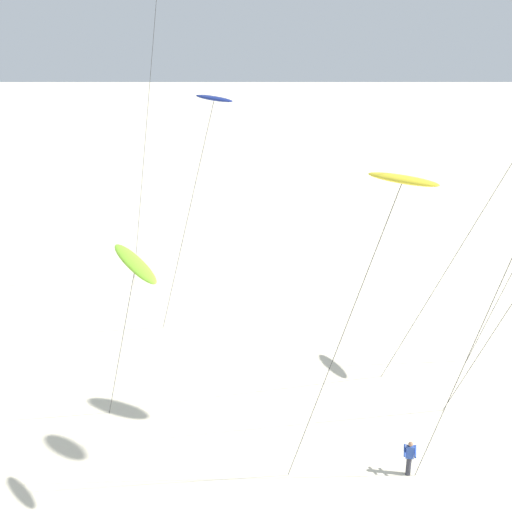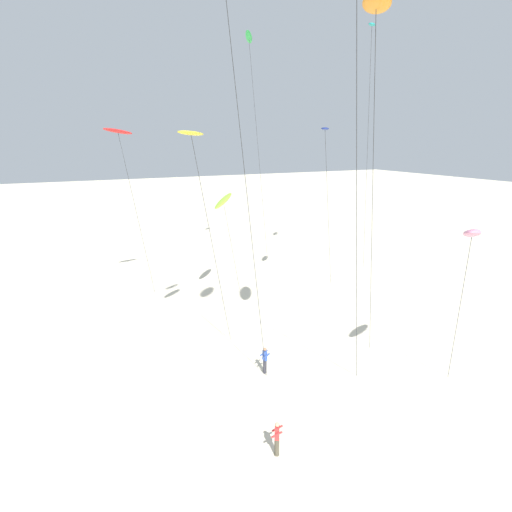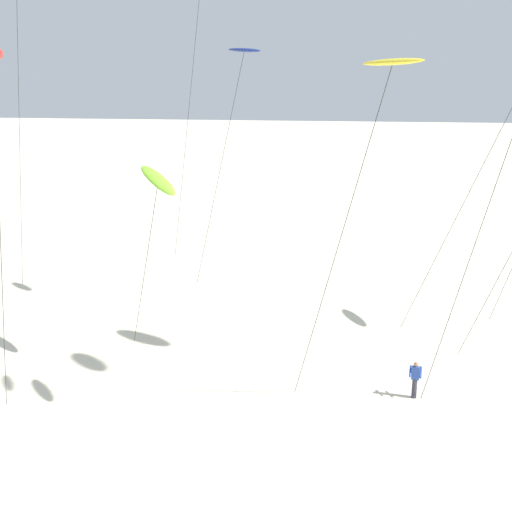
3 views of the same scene
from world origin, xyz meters
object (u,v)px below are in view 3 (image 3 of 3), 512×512
object	(u,v)px
kite_lime	(158,181)
kite_navy	(243,55)
kite_flyer_middle	(415,379)
kite_yellow	(391,67)

from	to	relation	value
kite_lime	kite_navy	world-z (taller)	kite_navy
kite_lime	kite_flyer_middle	distance (m)	14.17
kite_navy	kite_flyer_middle	size ratio (longest dim) A/B	8.75
kite_navy	kite_flyer_middle	world-z (taller)	kite_navy
kite_navy	kite_flyer_middle	bearing A→B (deg)	-48.48
kite_navy	kite_flyer_middle	distance (m)	18.63
kite_navy	kite_flyer_middle	xyz separation A→B (m)	(8.61, -9.73, -13.35)
kite_navy	kite_yellow	bearing A→B (deg)	-63.41
kite_lime	kite_flyer_middle	size ratio (longest dim) A/B	5.71
kite_navy	kite_lime	bearing A→B (deg)	-111.02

